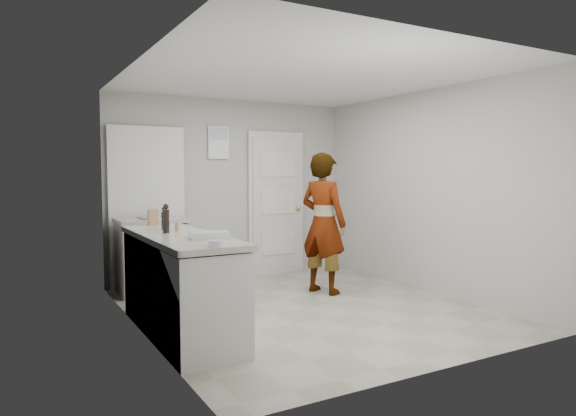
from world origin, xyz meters
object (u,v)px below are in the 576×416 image
oil_cruet_a (164,219)px  baking_dish (209,235)px  egg_bowl (216,243)px  oil_cruet_b (166,219)px  cake_mix_box (153,217)px  person (323,223)px  spice_jar (178,226)px

oil_cruet_a → baking_dish: (0.15, -0.86, -0.08)m
oil_cruet_a → egg_bowl: 1.36m
egg_bowl → oil_cruet_b: bearing=94.6°
cake_mix_box → oil_cruet_b: (-0.08, -0.75, 0.04)m
person → spice_jar: 2.01m
spice_jar → baking_dish: 0.71m
egg_bowl → oil_cruet_a: bearing=90.7°
oil_cruet_b → baking_dish: bearing=-68.5°
baking_dish → cake_mix_box: bearing=96.2°
cake_mix_box → oil_cruet_b: oil_cruet_b is taller
person → baking_dish: 2.22m
oil_cruet_b → egg_bowl: size_ratio=2.10×
oil_cruet_b → cake_mix_box: bearing=84.2°
person → oil_cruet_a: person is taller
baking_dish → egg_bowl: size_ratio=2.78×
cake_mix_box → spice_jar: bearing=-86.2°
person → cake_mix_box: 2.06m
oil_cruet_b → baking_dish: oil_cruet_b is taller
oil_cruet_b → baking_dish: (0.22, -0.55, -0.10)m
person → oil_cruet_b: (-2.12, -0.58, 0.19)m
oil_cruet_a → egg_bowl: bearing=-89.3°
person → oil_cruet_b: size_ratio=6.33×
oil_cruet_b → person: bearing=15.3°
oil_cruet_b → egg_bowl: oil_cruet_b is taller
cake_mix_box → oil_cruet_a: (-0.01, -0.45, 0.02)m
oil_cruet_a → baking_dish: 0.87m
oil_cruet_a → egg_bowl: size_ratio=1.73×
oil_cruet_a → person: bearing=7.6°
person → cake_mix_box: size_ratio=9.97×
cake_mix_box → baking_dish: size_ratio=0.48×
oil_cruet_b → oil_cruet_a: bearing=77.3°
spice_jar → oil_cruet_b: (-0.15, -0.15, 0.09)m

